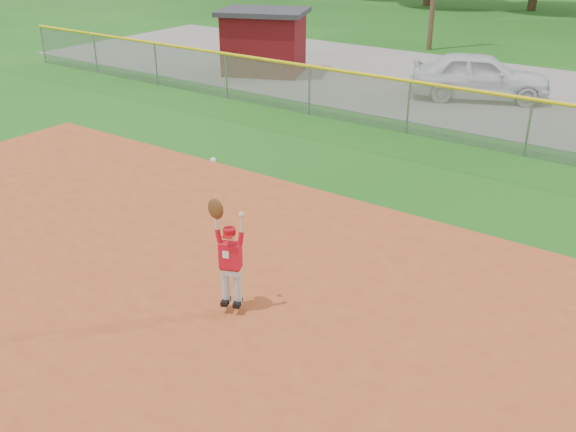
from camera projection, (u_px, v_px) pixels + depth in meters
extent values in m
plane|color=#1B5714|center=(310.00, 351.00, 9.18)|extent=(120.00, 120.00, 0.00)
imported|color=silver|center=(480.00, 76.00, 21.31)|extent=(4.88, 3.52, 1.54)
cube|color=#540C0F|center=(264.00, 44.00, 24.68)|extent=(3.48, 3.09, 2.24)
cube|color=#333338|center=(263.00, 12.00, 24.16)|extent=(3.95, 3.56, 0.18)
cube|color=gray|center=(528.00, 128.00, 16.24)|extent=(40.00, 0.03, 1.50)
cylinder|color=yellow|center=(533.00, 99.00, 15.92)|extent=(40.00, 0.10, 0.10)
cylinder|color=gray|center=(43.00, 44.00, 26.69)|extent=(0.06, 0.06, 1.50)
cylinder|color=gray|center=(96.00, 54.00, 24.95)|extent=(0.06, 0.06, 1.50)
cylinder|color=gray|center=(156.00, 64.00, 23.21)|extent=(0.06, 0.06, 1.50)
cylinder|color=gray|center=(226.00, 76.00, 21.46)|extent=(0.06, 0.06, 1.50)
cylinder|color=gray|center=(309.00, 91.00, 19.72)|extent=(0.06, 0.06, 1.50)
cylinder|color=gray|center=(408.00, 108.00, 17.98)|extent=(0.06, 0.06, 1.50)
cylinder|color=gray|center=(528.00, 128.00, 16.24)|extent=(0.06, 0.06, 1.50)
cylinder|color=silver|center=(226.00, 287.00, 9.90)|extent=(0.16, 0.16, 0.54)
cylinder|color=silver|center=(238.00, 289.00, 9.86)|extent=(0.16, 0.16, 0.54)
cube|color=black|center=(226.00, 301.00, 9.97)|extent=(0.18, 0.24, 0.08)
cube|color=black|center=(238.00, 303.00, 9.93)|extent=(0.18, 0.24, 0.08)
cube|color=silver|center=(231.00, 271.00, 9.75)|extent=(0.32, 0.25, 0.11)
cube|color=maroon|center=(231.00, 267.00, 9.72)|extent=(0.33, 0.26, 0.04)
cube|color=red|center=(230.00, 255.00, 9.63)|extent=(0.37, 0.29, 0.41)
cube|color=white|center=(226.00, 255.00, 9.54)|extent=(0.09, 0.04, 0.12)
sphere|color=beige|center=(229.00, 234.00, 9.48)|extent=(0.24, 0.24, 0.18)
cylinder|color=#B00A11|center=(229.00, 231.00, 9.46)|extent=(0.25, 0.25, 0.09)
cube|color=#B00A11|center=(227.00, 236.00, 9.39)|extent=(0.17, 0.15, 0.02)
cylinder|color=red|center=(218.00, 236.00, 9.54)|extent=(0.13, 0.11, 0.23)
cylinder|color=beige|center=(216.00, 222.00, 9.44)|extent=(0.10, 0.09, 0.24)
ellipsoid|color=#4C2D14|center=(216.00, 209.00, 9.35)|extent=(0.31, 0.23, 0.32)
sphere|color=white|center=(213.00, 160.00, 9.03)|extent=(0.11, 0.11, 0.08)
cylinder|color=red|center=(241.00, 238.00, 9.47)|extent=(0.13, 0.11, 0.23)
cylinder|color=beige|center=(242.00, 224.00, 9.36)|extent=(0.10, 0.09, 0.24)
sphere|color=beige|center=(241.00, 215.00, 9.30)|extent=(0.11, 0.11, 0.09)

